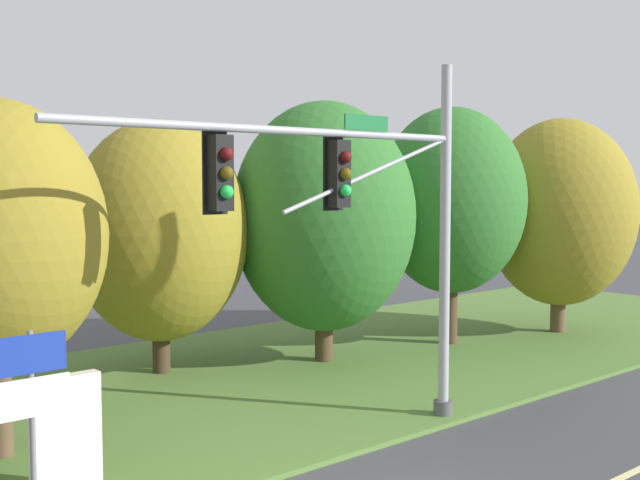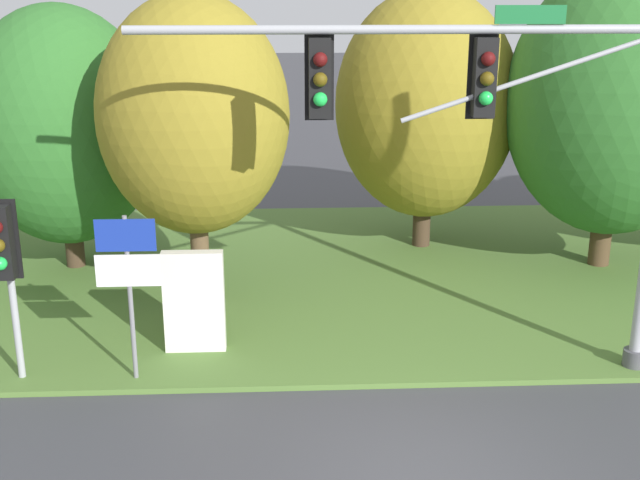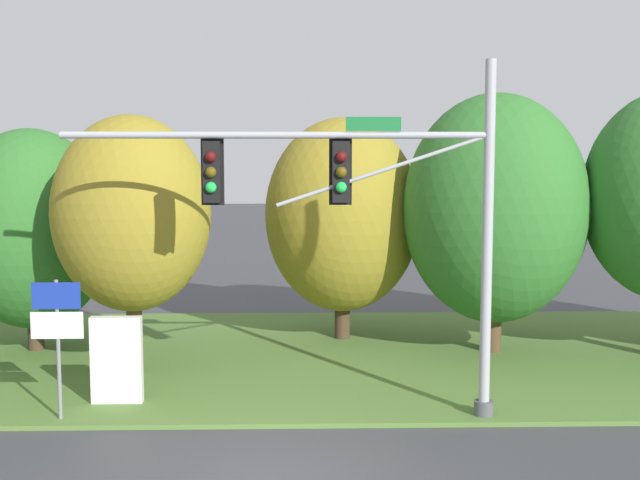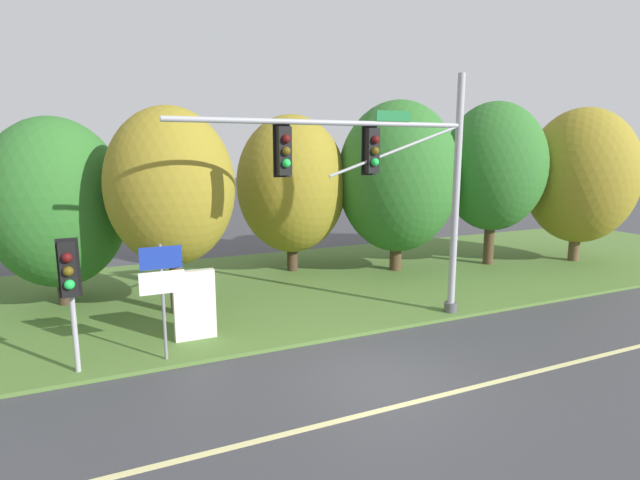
# 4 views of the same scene
# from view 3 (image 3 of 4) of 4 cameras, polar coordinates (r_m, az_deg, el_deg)

# --- Properties ---
(ground_plane) EXTENTS (160.00, 160.00, 0.00)m
(ground_plane) POSITION_cam_3_polar(r_m,az_deg,el_deg) (14.18, -3.37, -16.60)
(ground_plane) COLOR #3D3D42
(grass_verge) EXTENTS (48.00, 11.50, 0.10)m
(grass_verge) POSITION_cam_3_polar(r_m,az_deg,el_deg) (22.01, -2.62, -8.22)
(grass_verge) COLOR #517533
(grass_verge) RESTS_ON ground
(traffic_signal_mast) EXTENTS (8.73, 0.49, 7.26)m
(traffic_signal_mast) POSITION_cam_3_polar(r_m,az_deg,el_deg) (16.14, 3.58, 2.65)
(traffic_signal_mast) COLOR #9EA0A5
(traffic_signal_mast) RESTS_ON grass_verge
(route_sign_post) EXTENTS (1.05, 0.08, 2.87)m
(route_sign_post) POSITION_cam_3_polar(r_m,az_deg,el_deg) (17.09, -18.18, -5.77)
(route_sign_post) COLOR slate
(route_sign_post) RESTS_ON grass_verge
(tree_left_of_mast) EXTENTS (4.38, 4.38, 6.11)m
(tree_left_of_mast) POSITION_cam_3_polar(r_m,az_deg,el_deg) (23.31, -19.79, 0.74)
(tree_left_of_mast) COLOR #423021
(tree_left_of_mast) RESTS_ON grass_verge
(tree_behind_signpost) EXTENTS (3.84, 3.84, 6.36)m
(tree_behind_signpost) POSITION_cam_3_polar(r_m,az_deg,el_deg) (20.05, -13.24, 1.81)
(tree_behind_signpost) COLOR brown
(tree_behind_signpost) RESTS_ON grass_verge
(tree_mid_verge) EXTENTS (4.51, 4.51, 6.47)m
(tree_mid_verge) POSITION_cam_3_polar(r_m,az_deg,el_deg) (23.35, 1.61, 1.77)
(tree_mid_verge) COLOR #423021
(tree_mid_verge) RESTS_ON grass_verge
(tree_tall_centre) EXTENTS (4.97, 4.97, 7.04)m
(tree_tall_centre) POSITION_cam_3_polar(r_m,az_deg,el_deg) (22.21, 12.33, 2.18)
(tree_tall_centre) COLOR #4C3823
(tree_tall_centre) RESTS_ON grass_verge
(info_kiosk) EXTENTS (1.10, 0.24, 1.90)m
(info_kiosk) POSITION_cam_3_polar(r_m,az_deg,el_deg) (18.10, -14.26, -8.28)
(info_kiosk) COLOR silver
(info_kiosk) RESTS_ON grass_verge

